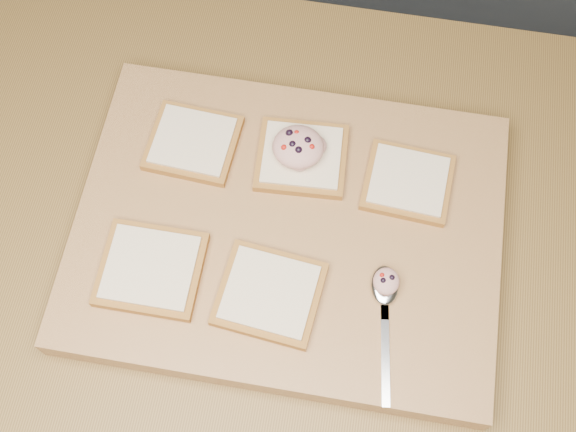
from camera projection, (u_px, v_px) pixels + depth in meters
name	position (u px, v px, depth m)	size (l,w,h in m)	color
ground	(317.00, 375.00, 1.80)	(4.00, 4.00, 0.00)	#515459
island_counter	(326.00, 328.00, 1.39)	(2.00, 0.80, 0.90)	slate
cutting_board	(288.00, 231.00, 0.96)	(0.56, 0.42, 0.04)	tan
bread_far_left	(193.00, 143.00, 0.98)	(0.12, 0.11, 0.02)	#A3662A
bread_far_center	(302.00, 157.00, 0.97)	(0.13, 0.12, 0.02)	#A3662A
bread_far_right	(408.00, 182.00, 0.96)	(0.12, 0.11, 0.02)	#A3662A
bread_near_left	(151.00, 269.00, 0.91)	(0.13, 0.12, 0.02)	#A3662A
bread_near_center	(270.00, 294.00, 0.89)	(0.13, 0.13, 0.02)	#A3662A
tuna_salad_dollop	(298.00, 147.00, 0.95)	(0.07, 0.07, 0.03)	#DE938E
spoon	(385.00, 295.00, 0.90)	(0.04, 0.18, 0.01)	silver
spoon_salad	(386.00, 281.00, 0.89)	(0.03, 0.04, 0.02)	#DE938E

